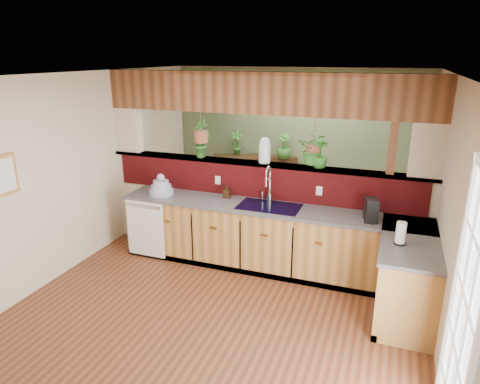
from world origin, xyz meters
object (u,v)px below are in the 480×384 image
(faucet, at_px, (268,183))
(dish_stack, at_px, (161,188))
(shelving_console, at_px, (254,182))
(glass_jar, at_px, (265,150))
(coffee_maker, at_px, (371,211))
(paper_towel, at_px, (401,234))
(soap_dispenser, at_px, (227,191))

(faucet, xyz_separation_m, dish_stack, (-1.53, -0.19, -0.18))
(shelving_console, bearing_deg, glass_jar, -92.02)
(coffee_maker, xyz_separation_m, glass_jar, (-1.48, 0.44, 0.54))
(glass_jar, bearing_deg, paper_towel, -29.39)
(coffee_maker, bearing_deg, dish_stack, 165.63)
(soap_dispenser, bearing_deg, coffee_maker, -6.11)
(glass_jar, bearing_deg, coffee_maker, -16.64)
(soap_dispenser, bearing_deg, paper_towel, -19.08)
(faucet, relative_size, paper_towel, 1.96)
(faucet, height_order, paper_towel, faucet)
(faucet, relative_size, soap_dispenser, 2.64)
(faucet, height_order, soap_dispenser, faucet)
(soap_dispenser, relative_size, paper_towel, 0.74)
(soap_dispenser, xyz_separation_m, coffee_maker, (1.94, -0.21, 0.03))
(soap_dispenser, distance_m, shelving_console, 2.21)
(faucet, bearing_deg, glass_jar, 119.97)
(glass_jar, bearing_deg, shelving_console, 111.88)
(glass_jar, xyz_separation_m, shelving_console, (-0.76, 1.90, -1.07))
(dish_stack, bearing_deg, glass_jar, 16.57)
(dish_stack, distance_m, glass_jar, 1.57)
(shelving_console, bearing_deg, dish_stack, -129.32)
(glass_jar, bearing_deg, soap_dispenser, -153.49)
(dish_stack, xyz_separation_m, soap_dispenser, (0.93, 0.18, 0.00))
(dish_stack, height_order, glass_jar, glass_jar)
(coffee_maker, bearing_deg, shelving_console, 119.84)
(dish_stack, xyz_separation_m, paper_towel, (3.22, -0.61, 0.02))
(dish_stack, bearing_deg, soap_dispenser, 11.14)
(coffee_maker, relative_size, glass_jar, 0.77)
(shelving_console, bearing_deg, coffee_maker, -70.17)
(coffee_maker, distance_m, paper_towel, 0.67)
(coffee_maker, bearing_deg, faucet, 156.95)
(faucet, bearing_deg, soap_dispenser, -179.12)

